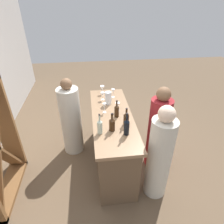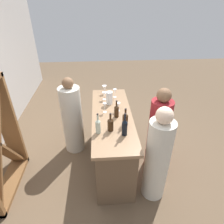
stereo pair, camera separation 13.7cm
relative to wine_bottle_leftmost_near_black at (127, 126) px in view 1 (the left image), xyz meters
name	(u,v)px [view 1 (the left image)]	position (x,y,z in m)	size (l,w,h in m)	color
ground_plane	(112,160)	(0.51, 0.13, -1.10)	(12.00, 12.00, 0.00)	brown
bar_counter	(112,139)	(0.51, 0.13, -0.61)	(1.84, 0.62, 0.97)	brown
wine_bottle_leftmost_near_black	(127,126)	(0.00, 0.00, 0.00)	(0.07, 0.07, 0.33)	black
wine_bottle_second_left_clear_pale	(100,126)	(0.07, 0.35, -0.01)	(0.07, 0.07, 0.30)	#B7C6B2
wine_bottle_center_amber_brown	(112,124)	(0.11, 0.18, -0.02)	(0.08, 0.08, 0.27)	#331E0F
wine_bottle_second_right_amber_brown	(126,119)	(0.22, -0.04, -0.02)	(0.08, 0.08, 0.27)	#331E0F
wine_bottle_rightmost_amber_brown	(117,111)	(0.45, 0.07, -0.02)	(0.07, 0.07, 0.28)	#331E0F
wine_glass_near_left	(118,105)	(0.62, 0.03, -0.03)	(0.08, 0.08, 0.14)	white
wine_glass_near_center	(113,91)	(1.11, 0.03, -0.01)	(0.06, 0.06, 0.16)	white
wine_glass_near_right	(102,88)	(1.28, 0.22, -0.02)	(0.08, 0.08, 0.16)	white
wine_glass_far_left	(103,94)	(1.03, 0.23, -0.02)	(0.07, 0.07, 0.14)	white
wine_glass_far_center	(104,106)	(0.60, 0.24, -0.01)	(0.06, 0.06, 0.16)	white
water_pitcher	(108,98)	(0.87, 0.15, -0.02)	(0.11, 0.11, 0.22)	silver
person_left_guest	(159,157)	(-0.20, -0.43, -0.41)	(0.36, 0.36, 1.49)	beige
person_center_guest	(158,132)	(0.37, -0.60, -0.42)	(0.41, 0.41, 1.46)	maroon
person_right_guest	(71,120)	(0.91, 0.82, -0.44)	(0.38, 0.38, 1.45)	beige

